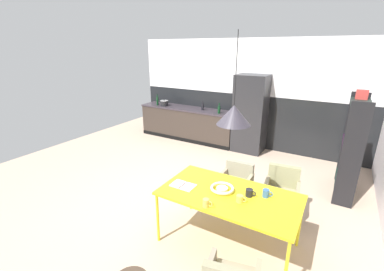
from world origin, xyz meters
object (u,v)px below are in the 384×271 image
fruit_bowl (222,188)px  pendant_lamp_over_table_near (234,115)px  bottle_spice_small (157,101)px  mug_glass_clear (266,193)px  armchair_facing_counter (282,186)px  dining_table (229,197)px  mug_short_terracotta (206,203)px  armchair_far_side (237,179)px  cooking_pot (164,103)px  open_shelf_unit (352,145)px  mug_tall_blue (240,199)px  mug_wide_latte (249,193)px  open_book (183,185)px  bottle_wine_green (219,109)px  refrigerator_column (250,114)px  bottle_oil_tall (203,106)px

fruit_bowl → pendant_lamp_over_table_near: pendant_lamp_over_table_near is taller
bottle_spice_small → mug_glass_clear: bearing=-37.2°
armchair_facing_counter → mug_glass_clear: bearing=79.7°
dining_table → mug_short_terracotta: size_ratio=14.01×
armchair_far_side → fruit_bowl: (0.13, -0.90, 0.32)m
cooking_pot → open_shelf_unit: (4.67, -0.96, -0.06)m
mug_tall_blue → mug_wide_latte: mug_wide_latte is taller
bottle_spice_small → fruit_bowl: bearing=-42.4°
open_book → cooking_pot: (-2.77, 3.35, 0.22)m
mug_glass_clear → mug_wide_latte: size_ratio=0.94×
mug_wide_latte → bottle_wine_green: bearing=120.8°
mug_wide_latte → pendant_lamp_over_table_near: bearing=-162.3°
bottle_wine_green → open_shelf_unit: 3.09m
mug_tall_blue → pendant_lamp_over_table_near: bearing=148.9°
bottle_wine_green → mug_short_terracotta: bearing=-67.1°
refrigerator_column → bottle_wine_green: bearing=-170.8°
open_book → open_shelf_unit: bearing=51.5°
open_book → pendant_lamp_over_table_near: bearing=11.9°
armchair_far_side → mug_wide_latte: (0.47, -0.83, 0.33)m
armchair_far_side → mug_glass_clear: 1.04m
open_book → bottle_oil_tall: bearing=114.5°
armchair_facing_counter → bottle_spice_small: bottle_spice_small is taller
cooking_pot → open_book: bearing=-50.4°
fruit_bowl → mug_short_terracotta: 0.41m
mug_tall_blue → mug_short_terracotta: size_ratio=1.01×
dining_table → armchair_facing_counter: bearing=64.6°
refrigerator_column → dining_table: 3.46m
armchair_facing_counter → pendant_lamp_over_table_near: size_ratio=0.79×
dining_table → cooking_pot: 4.68m
refrigerator_column → mug_wide_latte: (1.09, -3.26, -0.15)m
armchair_facing_counter → mug_glass_clear: mug_glass_clear is taller
bottle_wine_green → pendant_lamp_over_table_near: 3.69m
mug_tall_blue → bottle_wine_green: bearing=118.7°
armchair_far_side → mug_short_terracotta: mug_short_terracotta is taller
mug_short_terracotta → open_shelf_unit: size_ratio=0.07×
open_book → mug_short_terracotta: mug_short_terracotta is taller
mug_wide_latte → mug_short_terracotta: bearing=-126.6°
dining_table → bottle_spice_small: (-3.62, 3.22, 0.31)m
fruit_bowl → mug_short_terracotta: mug_short_terracotta is taller
open_book → bottle_wine_green: (-1.04, 3.34, 0.24)m
mug_short_terracotta → bottle_oil_tall: size_ratio=0.50×
cooking_pot → bottle_oil_tall: size_ratio=0.96×
armchair_facing_counter → bottle_oil_tall: bearing=-48.6°
armchair_facing_counter → open_book: size_ratio=2.53×
armchair_facing_counter → mug_wide_latte: size_ratio=5.97×
cooking_pot → mug_short_terracotta: bearing=-48.0°
mug_tall_blue → bottle_oil_tall: bottle_oil_tall is taller
armchair_facing_counter → mug_glass_clear: (-0.05, -0.80, 0.28)m
cooking_pot → bottle_oil_tall: (1.20, 0.10, 0.02)m
open_shelf_unit → mug_tall_blue: bearing=-25.3°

